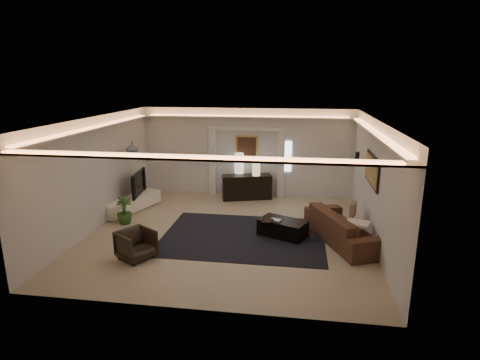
# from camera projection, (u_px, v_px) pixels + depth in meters

# --- Properties ---
(floor) EXTENTS (7.00, 7.00, 0.00)m
(floor) POSITION_uv_depth(u_px,v_px,m) (229.00, 233.00, 10.13)
(floor) COLOR tan
(floor) RESTS_ON ground
(ceiling) EXTENTS (7.00, 7.00, 0.00)m
(ceiling) POSITION_uv_depth(u_px,v_px,m) (228.00, 119.00, 9.40)
(ceiling) COLOR white
(ceiling) RESTS_ON ground
(wall_back) EXTENTS (7.00, 0.00, 7.00)m
(wall_back) POSITION_uv_depth(u_px,v_px,m) (247.00, 152.00, 13.11)
(wall_back) COLOR silver
(wall_back) RESTS_ON ground
(wall_front) EXTENTS (7.00, 0.00, 7.00)m
(wall_front) POSITION_uv_depth(u_px,v_px,m) (191.00, 230.00, 6.41)
(wall_front) COLOR silver
(wall_front) RESTS_ON ground
(wall_left) EXTENTS (0.00, 7.00, 7.00)m
(wall_left) POSITION_uv_depth(u_px,v_px,m) (96.00, 173.00, 10.26)
(wall_left) COLOR silver
(wall_left) RESTS_ON ground
(wall_right) EXTENTS (0.00, 7.00, 7.00)m
(wall_right) POSITION_uv_depth(u_px,v_px,m) (375.00, 183.00, 9.27)
(wall_right) COLOR silver
(wall_right) RESTS_ON ground
(cove_soffit) EXTENTS (7.00, 7.00, 0.04)m
(cove_soffit) POSITION_uv_depth(u_px,v_px,m) (228.00, 131.00, 9.47)
(cove_soffit) COLOR silver
(cove_soffit) RESTS_ON ceiling
(daylight_slit) EXTENTS (0.25, 0.03, 1.00)m
(daylight_slit) POSITION_uv_depth(u_px,v_px,m) (287.00, 156.00, 12.93)
(daylight_slit) COLOR white
(daylight_slit) RESTS_ON wall_back
(area_rug) EXTENTS (4.00, 3.00, 0.01)m
(area_rug) POSITION_uv_depth(u_px,v_px,m) (243.00, 236.00, 9.88)
(area_rug) COLOR black
(area_rug) RESTS_ON ground
(pilaster_left) EXTENTS (0.22, 0.20, 2.20)m
(pilaster_left) POSITION_uv_depth(u_px,v_px,m) (213.00, 162.00, 13.27)
(pilaster_left) COLOR silver
(pilaster_left) RESTS_ON ground
(pilaster_right) EXTENTS (0.22, 0.20, 2.20)m
(pilaster_right) POSITION_uv_depth(u_px,v_px,m) (281.00, 164.00, 12.94)
(pilaster_right) COLOR silver
(pilaster_right) RESTS_ON ground
(alcove_header) EXTENTS (2.52, 0.20, 0.12)m
(alcove_header) POSITION_uv_depth(u_px,v_px,m) (247.00, 129.00, 12.82)
(alcove_header) COLOR silver
(alcove_header) RESTS_ON wall_back
(painting_frame) EXTENTS (0.74, 0.04, 0.74)m
(painting_frame) POSITION_uv_depth(u_px,v_px,m) (247.00, 146.00, 13.03)
(painting_frame) COLOR tan
(painting_frame) RESTS_ON wall_back
(painting_canvas) EXTENTS (0.62, 0.02, 0.62)m
(painting_canvas) POSITION_uv_depth(u_px,v_px,m) (247.00, 147.00, 13.01)
(painting_canvas) COLOR #4C2D1E
(painting_canvas) RESTS_ON wall_back
(art_panel_frame) EXTENTS (0.04, 1.64, 0.74)m
(art_panel_frame) POSITION_uv_depth(u_px,v_px,m) (372.00, 170.00, 9.50)
(art_panel_frame) COLOR black
(art_panel_frame) RESTS_ON wall_right
(art_panel_gold) EXTENTS (0.02, 1.50, 0.62)m
(art_panel_gold) POSITION_uv_depth(u_px,v_px,m) (371.00, 170.00, 9.50)
(art_panel_gold) COLOR tan
(art_panel_gold) RESTS_ON wall_right
(wall_sconce) EXTENTS (0.12, 0.12, 0.22)m
(wall_sconce) POSITION_uv_depth(u_px,v_px,m) (357.00, 156.00, 11.33)
(wall_sconce) COLOR black
(wall_sconce) RESTS_ON wall_right
(wall_niche) EXTENTS (0.10, 0.55, 0.04)m
(wall_niche) POSITION_uv_depth(u_px,v_px,m) (121.00, 155.00, 11.54)
(wall_niche) COLOR silver
(wall_niche) RESTS_ON wall_left
(console) EXTENTS (1.66, 0.92, 0.79)m
(console) POSITION_uv_depth(u_px,v_px,m) (247.00, 187.00, 12.86)
(console) COLOR black
(console) RESTS_ON ground
(lamp_left) EXTENTS (0.33, 0.33, 0.67)m
(lamp_left) POSITION_uv_depth(u_px,v_px,m) (239.00, 164.00, 12.96)
(lamp_left) COLOR white
(lamp_left) RESTS_ON console
(lamp_right) EXTENTS (0.30, 0.30, 0.57)m
(lamp_right) POSITION_uv_depth(u_px,v_px,m) (256.00, 167.00, 12.64)
(lamp_right) COLOR #FFEEB2
(lamp_right) RESTS_ON console
(media_ledge) EXTENTS (1.16, 2.10, 0.38)m
(media_ledge) POSITION_uv_depth(u_px,v_px,m) (132.00, 203.00, 11.75)
(media_ledge) COLOR white
(media_ledge) RESTS_ON ground
(tv) EXTENTS (1.27, 0.30, 0.72)m
(tv) POSITION_uv_depth(u_px,v_px,m) (135.00, 182.00, 11.86)
(tv) COLOR black
(tv) RESTS_ON media_ledge
(figurine) EXTENTS (0.14, 0.14, 0.34)m
(figurine) POSITION_uv_depth(u_px,v_px,m) (140.00, 184.00, 12.29)
(figurine) COLOR black
(figurine) RESTS_ON media_ledge
(ginger_jar) EXTENTS (0.38, 0.38, 0.37)m
(ginger_jar) POSITION_uv_depth(u_px,v_px,m) (132.00, 148.00, 11.59)
(ginger_jar) COLOR #3E4B53
(ginger_jar) RESTS_ON wall_niche
(plant) EXTENTS (0.55, 0.55, 0.73)m
(plant) POSITION_uv_depth(u_px,v_px,m) (124.00, 211.00, 10.67)
(plant) COLOR #2C541C
(plant) RESTS_ON ground
(sofa) EXTENTS (2.71, 1.89, 0.74)m
(sofa) POSITION_uv_depth(u_px,v_px,m) (344.00, 227.00, 9.52)
(sofa) COLOR #4A361E
(sofa) RESTS_ON ground
(throw_blanket) EXTENTS (0.65, 0.60, 0.06)m
(throw_blanket) POSITION_uv_depth(u_px,v_px,m) (358.00, 223.00, 9.24)
(throw_blanket) COLOR white
(throw_blanket) RESTS_ON sofa
(throw_pillow) EXTENTS (0.22, 0.39, 0.37)m
(throw_pillow) POSITION_uv_depth(u_px,v_px,m) (353.00, 210.00, 10.20)
(throw_pillow) COLOR #947E55
(throw_pillow) RESTS_ON sofa
(coffee_table) EXTENTS (1.31, 1.05, 0.43)m
(coffee_table) POSITION_uv_depth(u_px,v_px,m) (283.00, 228.00, 9.87)
(coffee_table) COLOR black
(coffee_table) RESTS_ON ground
(bowl) EXTENTS (0.35, 0.35, 0.08)m
(bowl) POSITION_uv_depth(u_px,v_px,m) (268.00, 222.00, 9.59)
(bowl) COLOR black
(bowl) RESTS_ON coffee_table
(magazine) EXTENTS (0.31, 0.26, 0.03)m
(magazine) POSITION_uv_depth(u_px,v_px,m) (275.00, 220.00, 9.79)
(magazine) COLOR silver
(magazine) RESTS_ON coffee_table
(armchair) EXTENTS (0.97, 0.97, 0.65)m
(armchair) POSITION_uv_depth(u_px,v_px,m) (136.00, 245.00, 8.61)
(armchair) COLOR black
(armchair) RESTS_ON ground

